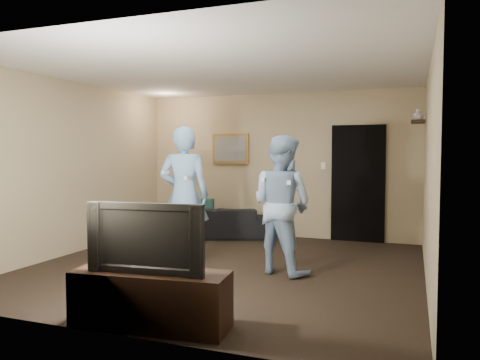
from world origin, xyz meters
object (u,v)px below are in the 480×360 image
at_px(wii_player_right, 282,204).
at_px(tv_console, 151,299).
at_px(sofa, 218,222).
at_px(wii_player_left, 184,195).
at_px(television, 150,237).

bearing_deg(wii_player_right, tv_console, -104.24).
relative_size(sofa, wii_player_left, 0.99).
relative_size(sofa, television, 1.76).
height_order(tv_console, television, television).
bearing_deg(television, wii_player_left, 104.31).
relative_size(tv_console, television, 1.31).
distance_m(sofa, tv_console, 4.40).
bearing_deg(wii_player_left, tv_console, -69.77).
height_order(wii_player_left, wii_player_right, wii_player_left).
bearing_deg(wii_player_left, television, -69.77).
relative_size(sofa, tv_console, 1.35).
height_order(sofa, wii_player_left, wii_player_left).
bearing_deg(wii_player_left, wii_player_right, -0.80).
height_order(sofa, television, television).
relative_size(wii_player_left, wii_player_right, 1.08).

